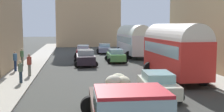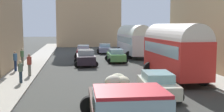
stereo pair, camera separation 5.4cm
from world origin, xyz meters
name	(u,v)px [view 1 (the left image)]	position (x,y,z in m)	size (l,w,h in m)	color
ground_plane	(105,68)	(0.00, 27.00, 0.00)	(154.00, 154.00, 0.00)	#3C3C38
sidewalk_left	(28,68)	(-7.25, 27.00, 0.07)	(2.50, 70.00, 0.14)	#A39D91
sidewalk_right	(177,65)	(7.25, 27.00, 0.07)	(2.50, 70.00, 0.14)	#ACAC9F
building_right_2	(222,18)	(11.11, 25.53, 4.80)	(5.22, 14.75, 9.60)	tan
distant_church	(88,9)	(0.00, 55.96, 7.17)	(12.16, 6.13, 20.36)	tan
parked_bus_0	(174,48)	(4.51, 20.44, 2.35)	(3.39, 8.26, 4.23)	red
parked_bus_1	(133,39)	(4.75, 36.44, 2.27)	(3.51, 9.91, 4.13)	silver
cargo_truck_0	(123,107)	(-1.33, 9.72, 1.15)	(3.18, 6.88, 2.17)	red
car_0	(85,58)	(-1.82, 28.71, 0.82)	(2.37, 4.28, 1.62)	#271D28
car_1	(83,52)	(-1.79, 35.69, 0.80)	(2.31, 4.02, 1.59)	#B5232E
car_2	(158,84)	(1.66, 15.23, 0.74)	(2.47, 4.20, 1.45)	beige
car_3	(116,55)	(1.66, 31.01, 0.74)	(2.32, 4.18, 1.44)	#4E944C
car_4	(104,48)	(1.52, 40.98, 0.73)	(2.50, 4.18, 1.42)	slate
pedestrian_0	(15,60)	(-8.06, 25.21, 1.07)	(0.35, 0.35, 1.87)	navy
pedestrian_1	(21,71)	(-6.70, 19.88, 0.97)	(0.46, 0.46, 1.68)	#233242
pedestrian_2	(29,64)	(-6.51, 22.66, 1.07)	(0.51, 0.51, 1.87)	slate
pedestrian_3	(22,56)	(-8.01, 28.33, 1.07)	(0.45, 0.45, 1.86)	#494D3F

